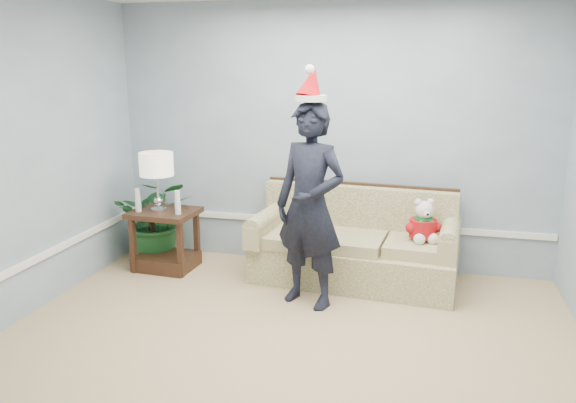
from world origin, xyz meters
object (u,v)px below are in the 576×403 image
(table_lamp, at_px, (157,167))
(man, at_px, (310,206))
(side_table, at_px, (166,246))
(sofa, at_px, (355,248))
(teddy_bear, at_px, (423,226))
(houseplant, at_px, (157,219))

(table_lamp, relative_size, man, 0.34)
(man, bearing_deg, side_table, -176.55)
(sofa, xyz_separation_m, table_lamp, (-1.98, -0.20, 0.76))
(side_table, xyz_separation_m, teddy_bear, (2.58, 0.06, 0.38))
(houseplant, distance_m, man, 2.02)
(side_table, bearing_deg, teddy_bear, 1.23)
(sofa, distance_m, teddy_bear, 0.71)
(table_lamp, distance_m, houseplant, 0.70)
(sofa, xyz_separation_m, houseplant, (-2.14, 0.07, 0.13))
(houseplant, bearing_deg, side_table, -48.80)
(houseplant, bearing_deg, teddy_bear, -3.60)
(table_lamp, xyz_separation_m, man, (1.66, -0.47, -0.19))
(man, xyz_separation_m, teddy_bear, (0.95, 0.56, -0.27))
(sofa, xyz_separation_m, side_table, (-1.94, -0.16, -0.08))
(houseplant, relative_size, teddy_bear, 2.23)
(side_table, height_order, teddy_bear, teddy_bear)
(houseplant, xyz_separation_m, teddy_bear, (2.78, -0.18, 0.17))
(sofa, height_order, man, man)
(table_lamp, relative_size, houseplant, 0.66)
(sofa, bearing_deg, man, -110.45)
(side_table, height_order, table_lamp, table_lamp)
(man, bearing_deg, table_lamp, -174.89)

